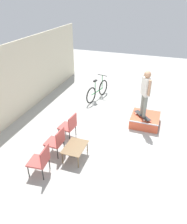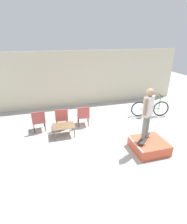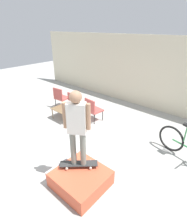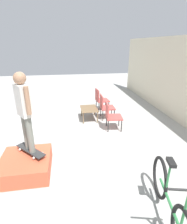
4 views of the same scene
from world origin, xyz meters
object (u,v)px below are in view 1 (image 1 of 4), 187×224
skateboard_on_ramp (142,115)px  patio_chair_left (41,160)px  person_skater (146,90)px  patio_chair_center (57,141)px  skate_ramp_box (145,120)px  coffee_table (75,148)px  patio_chair_right (69,125)px  bicycle (97,91)px

skateboard_on_ramp → patio_chair_left: patio_chair_left is taller
person_skater → patio_chair_center: person_skater is taller
skate_ramp_box → coffee_table: bearing=146.6°
patio_chair_left → patio_chair_right: size_ratio=1.00×
bicycle → skateboard_on_ramp: bearing=-112.6°
person_skater → coffee_table: 3.28m
person_skater → coffee_table: (-2.58, 1.69, -1.11)m
skate_ramp_box → person_skater: (-0.15, 0.11, 1.32)m
skateboard_on_ramp → patio_chair_center: bearing=94.7°
patio_chair_right → bicycle: 3.38m
coffee_table → patio_chair_center: patio_chair_center is taller
coffee_table → patio_chair_right: 1.14m
skate_ramp_box → skateboard_on_ramp: (-0.15, 0.11, 0.27)m
patio_chair_left → bicycle: size_ratio=0.51×
bicycle → patio_chair_right: bearing=-165.3°
patio_chair_center → coffee_table: bearing=91.6°
coffee_table → patio_chair_left: bearing=146.4°
patio_chair_right → bicycle: bearing=-172.9°
patio_chair_left → patio_chair_center: same height
person_skater → bicycle: bearing=20.9°
patio_chair_center → patio_chair_right: same height
skateboard_on_ramp → person_skater: 1.05m
skate_ramp_box → patio_chair_left: (-3.67, 2.42, 0.33)m
patio_chair_left → patio_chair_right: bearing=174.5°
skate_ramp_box → patio_chair_center: size_ratio=1.23×
person_skater → bicycle: (1.74, 2.39, -1.09)m
skateboard_on_ramp → coffee_table: size_ratio=0.89×
patio_chair_center → skate_ramp_box: bearing=139.8°
coffee_table → bicycle: size_ratio=0.47×
patio_chair_left → coffee_table: bearing=140.8°
patio_chair_left → patio_chair_center: 0.94m
skateboard_on_ramp → patio_chair_center: 3.47m
skate_ramp_box → person_skater: size_ratio=0.65×
coffee_table → patio_chair_right: patio_chair_right is taller
skate_ramp_box → skateboard_on_ramp: skateboard_on_ramp is taller
person_skater → coffee_table: bearing=113.6°
skateboard_on_ramp → skate_ramp_box: bearing=-78.6°
person_skater → patio_chair_right: person_skater is taller
skate_ramp_box → patio_chair_left: 4.41m
coffee_table → patio_chair_right: size_ratio=0.93×
patio_chair_right → patio_chair_center: bearing=5.9°
skateboard_on_ramp → patio_chair_center: size_ratio=0.83×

